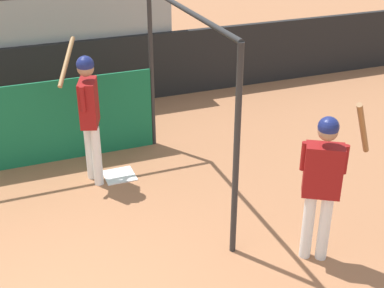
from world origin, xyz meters
TOP-DOWN VIEW (x-y plane):
  - outfield_wall at (0.00, 5.78)m, footprint 24.00×0.12m
  - batting_cage at (0.55, 3.27)m, footprint 3.38×3.09m
  - home_plate at (1.40, 2.97)m, footprint 0.44×0.44m
  - player_batter at (1.05, 2.98)m, footprint 0.56×0.89m
  - player_waiting at (3.02, 0.34)m, footprint 0.75×0.55m

SIDE VIEW (x-z plane):
  - home_plate at x=1.40m, z-range 0.00..0.02m
  - outfield_wall at x=0.00m, z-range 0.00..1.28m
  - player_waiting at x=3.02m, z-range 0.05..2.07m
  - batting_cage at x=0.55m, z-range -0.15..2.38m
  - player_batter at x=1.05m, z-range 0.15..2.12m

